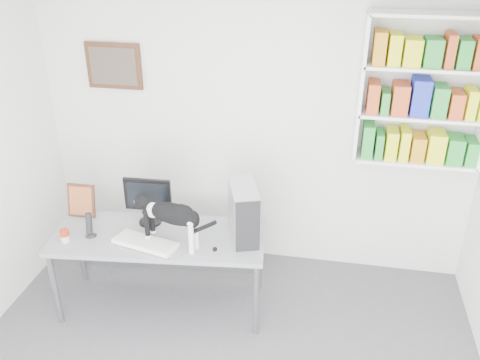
# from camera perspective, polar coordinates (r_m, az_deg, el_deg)

# --- Properties ---
(room) EXTENTS (4.01, 4.01, 2.70)m
(room) POSITION_cam_1_polar(r_m,az_deg,el_deg) (2.96, -4.69, -8.59)
(room) COLOR #505054
(room) RESTS_ON ground
(bookshelf) EXTENTS (1.03, 0.28, 1.24)m
(bookshelf) POSITION_cam_1_polar(r_m,az_deg,el_deg) (4.40, 19.98, 9.29)
(bookshelf) COLOR white
(bookshelf) RESTS_ON room
(wall_art) EXTENTS (0.52, 0.04, 0.42)m
(wall_art) POSITION_cam_1_polar(r_m,az_deg,el_deg) (4.86, -13.98, 12.33)
(wall_art) COLOR #4C2F18
(wall_art) RESTS_ON room
(desk) EXTENTS (1.83, 0.87, 0.74)m
(desk) POSITION_cam_1_polar(r_m,az_deg,el_deg) (4.53, -8.77, -10.02)
(desk) COLOR slate
(desk) RESTS_ON room
(monitor) EXTENTS (0.41, 0.21, 0.43)m
(monitor) POSITION_cam_1_polar(r_m,az_deg,el_deg) (4.39, -10.24, -2.30)
(monitor) COLOR black
(monitor) RESTS_ON desk
(keyboard) EXTENTS (0.56, 0.32, 0.04)m
(keyboard) POSITION_cam_1_polar(r_m,az_deg,el_deg) (4.20, -10.55, -6.95)
(keyboard) COLOR white
(keyboard) RESTS_ON desk
(pc_tower) EXTENTS (0.34, 0.50, 0.46)m
(pc_tower) POSITION_cam_1_polar(r_m,az_deg,el_deg) (4.13, 0.40, -3.60)
(pc_tower) COLOR #A6A6AA
(pc_tower) RESTS_ON desk
(speaker) EXTENTS (0.10, 0.10, 0.22)m
(speaker) POSITION_cam_1_polar(r_m,az_deg,el_deg) (4.37, -16.58, -4.81)
(speaker) COLOR black
(speaker) RESTS_ON desk
(leaning_print) EXTENTS (0.25, 0.10, 0.31)m
(leaning_print) POSITION_cam_1_polar(r_m,az_deg,el_deg) (4.67, -17.39, -2.14)
(leaning_print) COLOR #4C2F18
(leaning_print) RESTS_ON desk
(soup_can) EXTENTS (0.09, 0.09, 0.11)m
(soup_can) POSITION_cam_1_polar(r_m,az_deg,el_deg) (4.39, -19.08, -5.92)
(soup_can) COLOR #A72A0E
(soup_can) RESTS_ON desk
(cat) EXTENTS (0.68, 0.32, 0.40)m
(cat) POSITION_cam_1_polar(r_m,az_deg,el_deg) (4.06, -7.58, -4.93)
(cat) COLOR black
(cat) RESTS_ON desk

